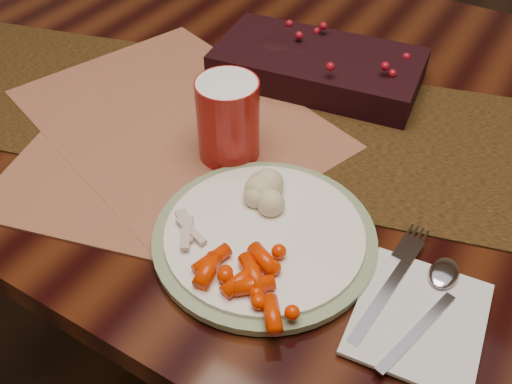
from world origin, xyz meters
The scene contains 14 objects.
floor centered at (0.00, 0.00, 0.00)m, with size 5.00×5.00×0.00m, color black.
dining_table centered at (0.00, 0.00, 0.38)m, with size 1.80×1.00×0.75m, color black.
table_runner centered at (0.03, -0.03, 0.75)m, with size 1.69×0.35×0.00m, color #442F0E.
centerpiece centered at (-0.12, 0.07, 0.79)m, with size 0.34×0.17×0.07m, color black, non-canonical shape.
placemat_main centered at (-0.26, -0.14, 0.75)m, with size 0.48×0.35×0.00m, color brown.
placemat_second centered at (-0.20, -0.25, 0.75)m, with size 0.43×0.31×0.00m, color brown.
dinner_plate centered at (-0.01, -0.29, 0.76)m, with size 0.28×0.28×0.02m, color white.
baby_carrots centered at (0.01, -0.36, 0.78)m, with size 0.12×0.09×0.02m, color red, non-canonical shape.
mashed_potatoes centered at (-0.04, -0.25, 0.79)m, with size 0.08×0.07×0.04m, color #BFB18D, non-canonical shape.
turkey_shreds centered at (-0.09, -0.33, 0.78)m, with size 0.08×0.07×0.02m, color #CDA193, non-canonical shape.
napkin centered at (0.19, -0.30, 0.76)m, with size 0.13×0.16×0.01m, color silver.
fork centered at (0.15, -0.28, 0.76)m, with size 0.03×0.17×0.00m, color silver, non-canonical shape.
spoon centered at (0.20, -0.30, 0.76)m, with size 0.03×0.17×0.00m, color silver, non-canonical shape.
red_cup centered at (-0.14, -0.17, 0.81)m, with size 0.09×0.09×0.12m, color maroon.
Camera 1 is at (0.23, -0.70, 1.28)m, focal length 40.00 mm.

